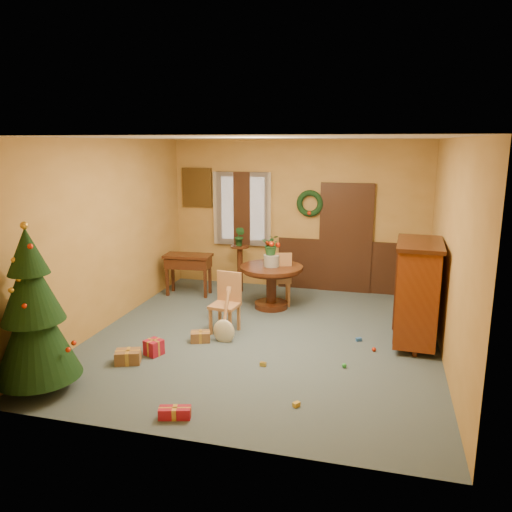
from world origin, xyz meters
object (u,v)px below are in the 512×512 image
(christmas_tree, at_px, (33,313))
(sideboard, at_px, (417,290))
(chair_near, at_px, (227,300))
(writing_desk, at_px, (188,264))
(dining_table, at_px, (271,279))

(christmas_tree, xyz_separation_m, sideboard, (4.30, 2.56, -0.15))
(chair_near, xyz_separation_m, christmas_tree, (-1.54, -2.35, 0.46))
(chair_near, distance_m, writing_desk, 2.06)
(sideboard, bearing_deg, chair_near, -175.67)
(dining_table, height_order, chair_near, chair_near)
(dining_table, xyz_separation_m, chair_near, (-0.41, -1.25, -0.03))
(dining_table, bearing_deg, sideboard, -23.87)
(dining_table, relative_size, christmas_tree, 0.55)
(dining_table, bearing_deg, chair_near, -108.35)
(christmas_tree, height_order, sideboard, christmas_tree)
(dining_table, distance_m, sideboard, 2.58)
(dining_table, height_order, christmas_tree, christmas_tree)
(writing_desk, bearing_deg, christmas_tree, -93.74)
(writing_desk, distance_m, sideboard, 4.28)
(chair_near, relative_size, sideboard, 0.61)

